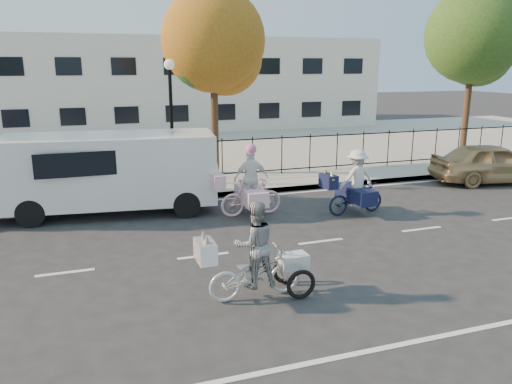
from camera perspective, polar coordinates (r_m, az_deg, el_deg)
name	(u,v)px	position (r m, az deg, el deg)	size (l,w,h in m)	color
ground	(203,256)	(11.68, -6.03, -7.29)	(120.00, 120.00, 0.00)	#333334
road_markings	(203,256)	(11.68, -6.04, -7.27)	(60.00, 9.52, 0.01)	silver
curb	(168,199)	(16.39, -10.00, -0.79)	(60.00, 0.10, 0.15)	#A8A399
sidewalk	(163,191)	(17.39, -10.55, 0.07)	(60.00, 2.20, 0.15)	#A8A399
parking_lot	(137,150)	(26.06, -13.47, 4.64)	(60.00, 15.60, 0.15)	#A8A399
iron_fence	(158,162)	(18.28, -11.18, 3.38)	(58.00, 0.06, 1.50)	black
building	(119,84)	(35.71, -15.39, 11.78)	(34.00, 10.00, 6.00)	silver
lamppost	(171,100)	(17.68, -9.72, 10.32)	(0.36, 0.36, 4.33)	black
street_sign	(103,152)	(17.65, -17.05, 4.35)	(0.85, 0.06, 1.80)	black
zebra_trike	(255,261)	(9.41, -0.07, -7.90)	(2.19, 0.83, 1.89)	silver
unicorn_bike	(250,189)	(14.44, -0.70, 0.29)	(2.08, 1.44, 2.12)	#FABEC3
bull_bike	(355,188)	(14.94, 11.29, 0.41)	(2.08, 1.43, 1.92)	#0F1534
white_van	(107,170)	(15.26, -16.68, 2.37)	(6.77, 2.93, 2.32)	white
gold_sedan	(492,163)	(20.52, 25.34, 3.02)	(1.77, 4.39, 1.50)	tan
lot_car_c	(89,153)	(21.03, -18.50, 4.26)	(1.54, 4.42, 1.45)	#43444A
tree_mid	(217,45)	(19.50, -4.54, 16.35)	(3.89, 3.89, 7.13)	#442D1D
tree_east	(475,40)	(24.56, 23.79, 15.62)	(4.16, 4.16, 7.62)	#442D1D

